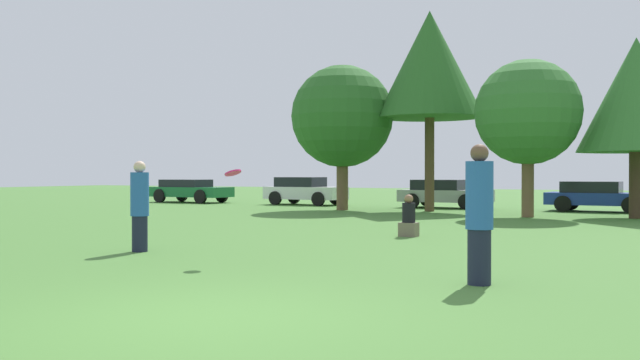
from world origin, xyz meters
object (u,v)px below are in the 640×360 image
Objects in this scene: person_catcher at (479,214)px; tree_3 at (636,95)px; tree_2 at (528,113)px; parked_car_blue at (597,196)px; parked_car_white at (304,190)px; parked_car_green at (190,190)px; tree_0 at (342,117)px; parked_car_silver at (444,193)px; bystander_sitting at (409,219)px; tree_1 at (430,65)px; person_thrower at (140,206)px; frisbee at (233,173)px.

tree_3 reaches higher than person_catcher.
tree_2 is 5.83m from parked_car_blue.
person_catcher is at bearing -53.14° from parked_car_white.
tree_2 reaches higher than parked_car_green.
parked_car_silver is (3.20, 3.57, -3.18)m from tree_0.
tree_1 reaches higher than bystander_sitting.
tree_3 is 1.51× the size of parked_car_blue.
bystander_sitting is 14.10m from parked_car_silver.
parked_car_white is 0.99× the size of parked_car_silver.
tree_2 is at bearing -107.89° from parked_car_blue.
tree_2 is (4.66, 14.22, 2.71)m from person_thrower.
tree_0 is (-5.51, 16.09, 2.31)m from frisbee.
person_thrower is at bearing -91.79° from tree_1.
person_catcher is 1.90× the size of bystander_sitting.
tree_3 reaches higher than frisbee.
parked_car_white is at bearing 115.05° from frisbee.
parked_car_white is at bearing 156.92° from tree_2.
person_thrower reaches higher than bystander_sitting.
tree_1 is 1.79× the size of parked_car_green.
tree_0 is at bearing -169.13° from tree_1.
bystander_sitting is at bearing -54.42° from person_catcher.
tree_1 is at bearing -81.12° from parked_car_silver.
parked_car_white is (-11.30, 4.82, -2.90)m from tree_2.
tree_0 is 0.75× the size of tree_1.
tree_2 is at bearing 80.17° from person_thrower.
person_catcher is at bearing -62.75° from bystander_sitting.
tree_3 is 1.36× the size of parked_car_green.
person_thrower is 15.21m from tree_2.
tree_1 is (-2.01, 16.76, 4.27)m from frisbee.
person_catcher is 0.49× the size of parked_car_white.
person_thrower is 19.99m from parked_car_blue.
person_thrower is 0.29× the size of tree_0.
parked_car_silver is (6.84, 0.08, -0.04)m from parked_car_white.
frisbee is 16.79m from tree_3.
person_thrower is 0.32× the size of tree_2.
person_catcher is 16.45m from tree_3.
tree_2 is 1.36× the size of parked_car_blue.
tree_0 is 1.49× the size of parked_car_blue.
tree_0 is (-2.99, 15.55, 2.95)m from person_thrower.
person_thrower is at bearing -105.85° from parked_car_blue.
parked_car_white is (-14.64, 3.93, -3.41)m from tree_3.
tree_1 reaches higher than frisbee.
person_thrower is 6.04× the size of frisbee.
tree_2 is at bearing 81.72° from frisbee.
parked_car_silver is at bearing -178.85° from parked_car_blue.
frisbee reaches higher than bystander_sitting.
frisbee is 0.07× the size of parked_car_silver.
parked_car_white is at bearing -47.80° from person_catcher.
person_thrower is at bearing -108.16° from tree_2.
tree_3 reaches higher than person_thrower.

